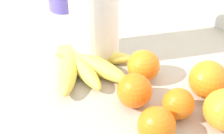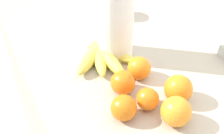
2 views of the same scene
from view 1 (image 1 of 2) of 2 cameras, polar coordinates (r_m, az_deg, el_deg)
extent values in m
cube|color=silver|center=(1.17, 18.25, -5.86)|extent=(1.96, 0.06, 1.30)
ellipsoid|color=#D8C84C|center=(0.79, -7.26, -0.14)|extent=(0.16, 0.17, 0.04)
ellipsoid|color=#E4CB4C|center=(0.79, -5.25, 0.15)|extent=(0.19, 0.09, 0.04)
ellipsoid|color=#DECC4C|center=(0.79, -3.49, 0.70)|extent=(0.22, 0.06, 0.04)
ellipsoid|color=#D7C64C|center=(0.82, -2.92, 1.81)|extent=(0.18, 0.14, 0.04)
sphere|color=orange|center=(0.76, 5.36, 0.20)|extent=(0.07, 0.07, 0.07)
sphere|color=orange|center=(0.69, 11.13, -6.12)|extent=(0.06, 0.06, 0.06)
sphere|color=orange|center=(0.70, 3.83, -4.00)|extent=(0.07, 0.07, 0.07)
sphere|color=orange|center=(0.75, 15.94, -2.06)|extent=(0.08, 0.08, 0.08)
sphere|color=orange|center=(0.64, 7.56, -9.77)|extent=(0.07, 0.07, 0.07)
cylinder|color=white|center=(0.77, -3.09, 10.79)|extent=(0.12, 0.12, 0.30)
camera|label=2|loc=(0.33, 126.99, 3.89)|focal=50.52mm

